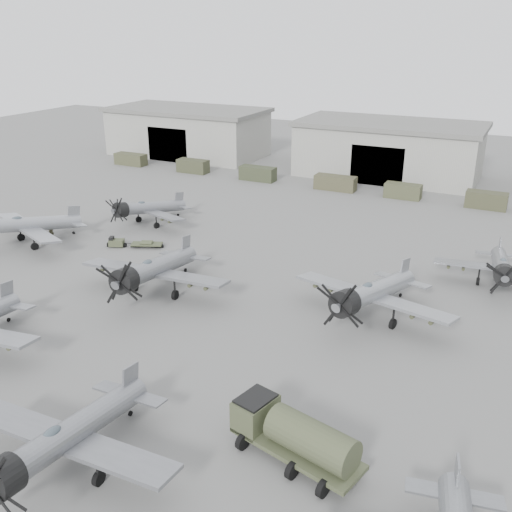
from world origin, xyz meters
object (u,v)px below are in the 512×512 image
Objects in this scene: fuel_tanker at (295,434)px; tug_trailer at (128,243)px; aircraft_far_0 at (146,208)px; aircraft_mid_0 at (24,225)px; aircraft_far_1 at (502,266)px; aircraft_mid_1 at (152,270)px; aircraft_mid_2 at (371,294)px; ground_crew at (51,231)px; aircraft_near_1 at (63,439)px.

fuel_tanker is 37.06m from tug_trailer.
tug_trailer is (2.63, -7.01, -1.71)m from aircraft_far_0.
aircraft_far_1 is at bearing 35.28° from aircraft_mid_0.
aircraft_far_1 is at bearing 88.24° from fuel_tanker.
aircraft_far_1 is (48.17, 11.06, -0.18)m from aircraft_mid_0.
aircraft_far_1 is 30.46m from fuel_tanker.
aircraft_far_1 is 2.07× the size of tug_trailer.
aircraft_mid_1 reaches higher than aircraft_mid_2.
aircraft_mid_0 is 2.20× the size of tug_trailer.
aircraft_mid_1 is 31.86m from aircraft_far_1.
aircraft_mid_1 is at bearing -35.65° from aircraft_far_0.
aircraft_far_1 is 6.54× the size of ground_crew.
aircraft_near_1 is at bearing -134.01° from fuel_tanker.
aircraft_far_0 is 0.98× the size of aircraft_far_1.
aircraft_near_1 is 2.24× the size of tug_trailer.
aircraft_mid_2 is 1.15× the size of aircraft_far_1.
aircraft_mid_0 is 1.58× the size of fuel_tanker.
aircraft_far_0 is at bearing 173.19° from aircraft_far_1.
tug_trailer is (-9.80, 8.93, -2.11)m from aircraft_mid_1.
aircraft_mid_2 reaches higher than aircraft_near_1.
aircraft_mid_1 is (-8.86, 20.33, 0.16)m from aircraft_near_1.
aircraft_mid_1 is at bearing -65.26° from tug_trailer.
aircraft_near_1 is 40.52m from aircraft_far_1.
aircraft_far_0 is at bearing 119.31° from aircraft_near_1.
aircraft_near_1 is 34.76m from tug_trailer.
aircraft_near_1 reaches higher than aircraft_mid_0.
aircraft_mid_2 is at bearing 106.49° from fuel_tanker.
ground_crew is at bearing 155.48° from aircraft_mid_1.
aircraft_mid_0 reaches higher than aircraft_far_0.
aircraft_mid_0 is 13.97m from aircraft_far_0.
aircraft_mid_1 is 1.19× the size of aircraft_far_0.
aircraft_mid_1 reaches higher than fuel_tanker.
aircraft_near_1 is 0.93× the size of aircraft_mid_1.
aircraft_mid_2 is at bearing -82.74° from ground_crew.
aircraft_mid_2 is at bearing -32.98° from tug_trailer.
aircraft_near_1 is at bearing -99.06° from aircraft_mid_2.
aircraft_near_1 is 7.07× the size of ground_crew.
aircraft_mid_2 is 2.39× the size of tug_trailer.
aircraft_mid_0 is 49.43m from aircraft_far_1.
ground_crew is at bearing 134.54° from aircraft_near_1.
aircraft_far_0 is at bearing 172.02° from aircraft_mid_2.
aircraft_mid_2 is at bearing -134.27° from aircraft_far_1.
aircraft_mid_2 is at bearing 7.55° from aircraft_mid_1.
ground_crew is (-28.15, 27.51, -1.47)m from aircraft_near_1.
aircraft_near_1 is 0.94× the size of aircraft_mid_2.
tug_trailer is at bearing -176.87° from aircraft_mid_2.
aircraft_far_1 is at bearing 65.04° from aircraft_mid_2.
aircraft_mid_1 is at bearing -98.19° from ground_crew.
ground_crew is at bearing -111.60° from aircraft_far_0.
tug_trailer is at bearing 121.42° from aircraft_near_1.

